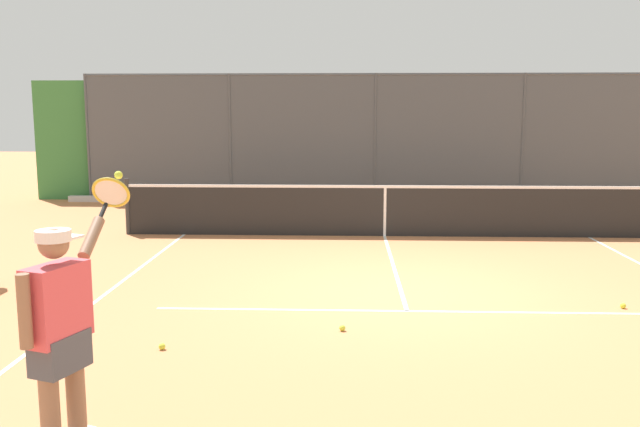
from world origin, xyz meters
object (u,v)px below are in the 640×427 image
tennis_player (60,326)px  tennis_ball_near_net (162,346)px  tennis_ball_by_sideline (342,328)px  tennis_ball_mid_court (623,306)px

tennis_player → tennis_ball_near_net: 2.20m
tennis_ball_by_sideline → tennis_ball_mid_court: bearing=-163.9°
tennis_ball_mid_court → tennis_ball_near_net: same height
tennis_player → tennis_ball_mid_court: bearing=-35.7°
tennis_player → tennis_ball_mid_court: (-5.21, -3.62, -0.87)m
tennis_ball_mid_court → tennis_ball_near_net: bearing=17.5°
tennis_player → tennis_ball_near_net: size_ratio=28.12×
tennis_player → tennis_ball_mid_court: 6.41m
tennis_player → tennis_ball_by_sideline: tennis_player is taller
tennis_ball_mid_court → tennis_ball_near_net: (5.11, 1.61, 0.00)m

